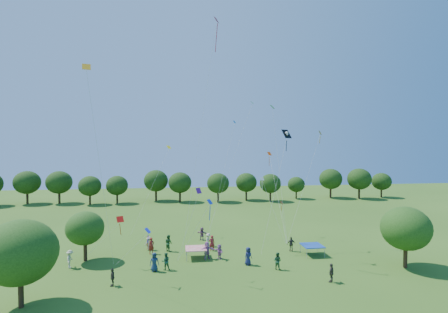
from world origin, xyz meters
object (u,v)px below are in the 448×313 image
Objects in this scene: pirate_kite at (286,136)px; near_tree_north at (85,228)px; tent_red_stripe at (196,248)px; near_tree_west at (20,252)px; red_high_kite at (210,64)px; near_tree_east at (406,228)px; tent_blue at (312,246)px.

near_tree_north is at bearing 177.50° from pirate_kite.
near_tree_west is at bearing -144.86° from tent_red_stripe.
near_tree_east is at bearing -18.15° from red_high_kite.
pirate_kite is at bearing -5.02° from red_high_kite.
near_tree_east is (33.87, 3.84, -0.26)m from near_tree_west.
red_high_kite is at bearing 14.75° from tent_red_stripe.
red_high_kite is at bearing 174.98° from pirate_kite.
near_tree_north is 21.70m from red_high_kite.
red_high_kite is (1.64, 0.43, 19.69)m from tent_red_stripe.
pirate_kite reaches higher than near_tree_west.
pirate_kite reaches higher than near_tree_east.
near_tree_east is at bearing -15.65° from tent_red_stripe.
tent_red_stripe is 1.00× the size of tent_blue.
tent_blue is at bearing -3.18° from near_tree_north.
near_tree_north is at bearing 176.79° from tent_red_stripe.
tent_blue is (-7.59, 4.99, -2.85)m from near_tree_east.
tent_blue is at bearing -3.15° from tent_red_stripe.
near_tree_west reaches higher than near_tree_north.
tent_red_stripe and tent_blue have the same top height.
near_tree_north is 0.86× the size of near_tree_east.
tent_red_stripe is (13.55, 9.53, -3.11)m from near_tree_west.
near_tree_west reaches higher than near_tree_east.
red_high_kite is (-8.19, 0.72, 7.69)m from pirate_kite.
near_tree_east reaches higher than tent_blue.
tent_blue is 22.62m from red_high_kite.
near_tree_east reaches higher than near_tree_north.
pirate_kite is at bearing 21.59° from near_tree_west.
near_tree_west is 34.08m from near_tree_east.
tent_blue is (24.20, -1.34, -2.39)m from near_tree_north.
near_tree_west is 0.53× the size of pirate_kite.
red_high_kite is at bearing 33.28° from near_tree_west.
near_tree_west is 26.66m from pirate_kite.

